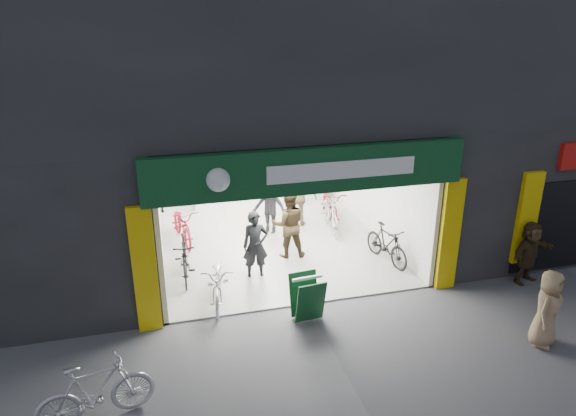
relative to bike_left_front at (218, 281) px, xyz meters
name	(u,v)px	position (x,y,z in m)	size (l,w,h in m)	color
ground	(307,305)	(1.80, -0.63, -0.49)	(60.00, 60.00, 0.00)	#56565B
building	(288,73)	(2.71, 4.36, 3.82)	(17.00, 10.27, 8.00)	#232326
bike_left_front	(218,281)	(0.00, 0.00, 0.00)	(0.65, 1.87, 0.98)	silver
bike_left_midfront	(185,259)	(-0.62, 1.23, 0.02)	(0.48, 1.70, 1.02)	black
bike_left_midback	(182,224)	(-0.53, 3.38, 0.01)	(0.67, 1.92, 1.01)	maroon
bike_left_back	(192,187)	(0.00, 6.34, 0.09)	(0.54, 1.92, 1.15)	silver
bike_right_front	(387,244)	(4.30, 0.81, 0.00)	(0.46, 1.65, 0.99)	black
bike_right_mid	(331,206)	(3.83, 3.68, 0.03)	(0.69, 1.99, 1.05)	maroon
bike_right_back	(330,212)	(3.60, 3.07, 0.07)	(0.53, 1.87, 1.12)	#ACACB1
parked_bike	(95,392)	(-2.25, -3.00, 0.04)	(0.50, 1.76, 1.06)	silver
customer_a	(255,245)	(1.00, 0.89, 0.33)	(0.60, 0.39, 1.65)	black
customer_b	(288,224)	(2.02, 1.75, 0.41)	(0.87, 0.68, 1.80)	#392B19
customer_c	(269,207)	(1.88, 3.30, 0.33)	(1.06, 0.61, 1.64)	black
customer_d	(298,197)	(2.80, 3.62, 0.44)	(1.08, 0.45, 1.85)	olive
pedestrian_near	(547,308)	(5.70, -3.07, 0.27)	(0.74, 0.48, 1.52)	#987A58
pedestrian_far	(529,252)	(7.01, -0.93, 0.26)	(1.39, 0.44, 1.49)	#3D2D1C
sandwich_board	(307,297)	(1.65, -1.13, 0.02)	(0.65, 0.67, 0.93)	#10421E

